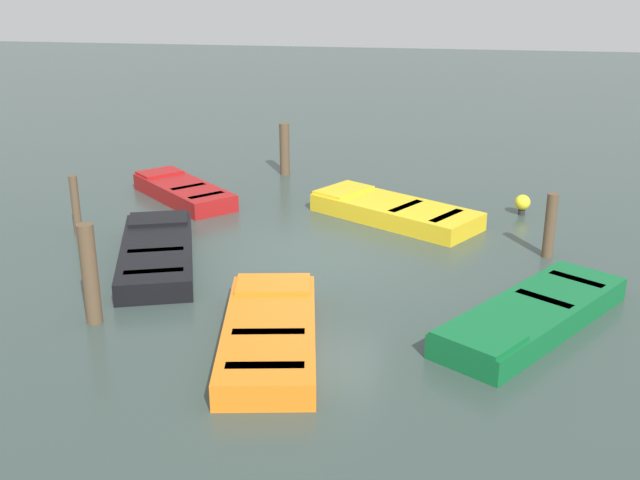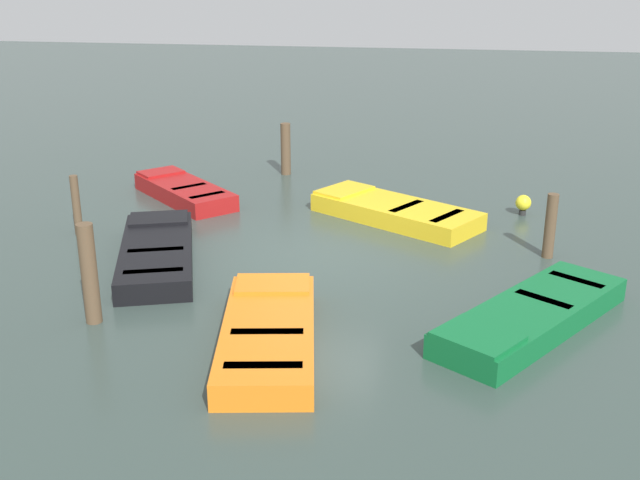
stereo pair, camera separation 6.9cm
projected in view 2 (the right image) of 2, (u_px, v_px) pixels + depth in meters
ground_plane at (320, 256)px, 15.51m from camera, size 80.00×80.00×0.00m
rowboat_red at (184, 191)px, 19.16m from camera, size 3.12×3.20×0.46m
rowboat_green at (532, 316)px, 12.41m from camera, size 4.13×3.37×0.46m
rowboat_orange at (268, 333)px, 11.83m from camera, size 3.89×2.03×0.46m
rowboat_yellow at (394, 211)px, 17.64m from camera, size 3.28×4.08×0.46m
rowboat_black at (157, 252)px, 15.11m from camera, size 4.17×2.56×0.46m
mooring_piling_mid_right at (89, 274)px, 12.41m from camera, size 0.27×0.27×1.69m
mooring_piling_center at (76, 205)px, 16.56m from camera, size 0.17×0.17×1.31m
mooring_piling_far_right at (550, 226)px, 15.26m from camera, size 0.22×0.22×1.31m
mooring_piling_near_left at (286, 149)px, 21.28m from camera, size 0.27×0.27×1.42m
marker_buoy at (523, 203)px, 17.95m from camera, size 0.36×0.36×0.48m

